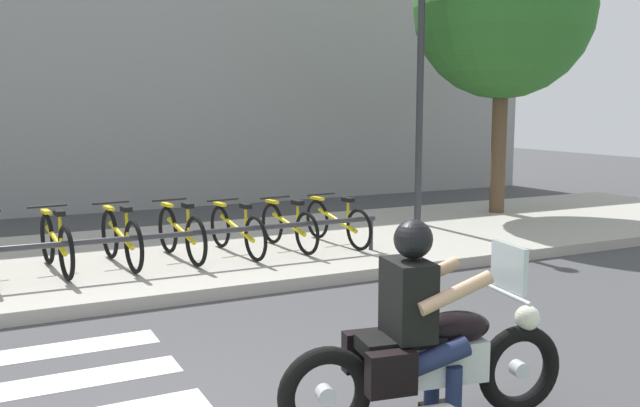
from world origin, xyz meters
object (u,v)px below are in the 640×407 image
(bicycle_3, at_px, (181,233))
(tree_near_rack, at_px, (504,9))
(bicycle_4, at_px, (237,230))
(street_lamp, at_px, (420,74))
(bicycle_5, at_px, (289,226))
(bike_rack, at_px, (193,235))
(bicycle_2, at_px, (121,238))
(motorcycle, at_px, (429,362))
(bicycle_6, at_px, (337,222))
(rider, at_px, (419,310))
(bicycle_1, at_px, (56,243))

(bicycle_3, relative_size, tree_near_rack, 0.29)
(bicycle_4, height_order, street_lamp, street_lamp)
(bicycle_5, xyz_separation_m, street_lamp, (2.90, 1.02, 2.22))
(bicycle_3, xyz_separation_m, bike_rack, (0.00, -0.55, 0.07))
(bicycle_5, bearing_deg, bicycle_4, 179.97)
(bicycle_5, xyz_separation_m, tree_near_rack, (4.99, 1.42, 3.46))
(bicycle_2, xyz_separation_m, bicycle_4, (1.55, 0.00, -0.02))
(motorcycle, relative_size, bicycle_5, 1.33)
(bicycle_6, relative_size, bike_rack, 0.32)
(bicycle_5, distance_m, street_lamp, 3.79)
(bicycle_2, bearing_deg, bicycle_4, 0.06)
(rider, height_order, bicycle_2, rider)
(bicycle_3, height_order, street_lamp, street_lamp)
(bicycle_6, distance_m, tree_near_rack, 5.64)
(bicycle_5, xyz_separation_m, bike_rack, (-1.55, -0.55, 0.09))
(bicycle_1, bearing_deg, tree_near_rack, 9.92)
(bicycle_2, distance_m, bicycle_3, 0.78)
(bicycle_5, bearing_deg, bike_rack, -160.34)
(tree_near_rack, bearing_deg, bicycle_4, -166.22)
(motorcycle, bearing_deg, bicycle_5, 76.21)
(bicycle_3, relative_size, bicycle_4, 0.97)
(motorcycle, xyz_separation_m, tree_near_rack, (6.27, 6.62, 3.48))
(street_lamp, xyz_separation_m, tree_near_rack, (2.10, 0.40, 1.24))
(rider, height_order, bicycle_3, rider)
(bicycle_3, distance_m, street_lamp, 5.07)
(bicycle_2, distance_m, tree_near_rack, 8.21)
(bike_rack, bearing_deg, bicycle_1, 160.39)
(motorcycle, xyz_separation_m, bicycle_2, (-1.05, 5.20, 0.05))
(bike_rack, bearing_deg, street_lamp, 19.44)
(bicycle_5, bearing_deg, bicycle_6, 0.04)
(rider, bearing_deg, bicycle_5, 75.38)
(bike_rack, relative_size, street_lamp, 1.17)
(motorcycle, height_order, rider, rider)
(tree_near_rack, bearing_deg, rider, -133.86)
(bicycle_2, distance_m, bike_rack, 0.96)
(bicycle_5, relative_size, bike_rack, 0.30)
(bicycle_3, distance_m, bicycle_4, 0.78)
(rider, relative_size, bicycle_5, 0.92)
(bicycle_3, bearing_deg, bicycle_2, -180.00)
(bike_rack, height_order, tree_near_rack, tree_near_rack)
(street_lamp, bearing_deg, bicycle_4, -164.55)
(rider, bearing_deg, bicycle_6, 67.69)
(bicycle_2, distance_m, bicycle_4, 1.55)
(bicycle_1, bearing_deg, bike_rack, -19.61)
(bicycle_3, bearing_deg, street_lamp, 12.87)
(bicycle_3, relative_size, bicycle_5, 1.04)
(rider, xyz_separation_m, bike_rack, (-0.20, 4.63, -0.25))
(rider, height_order, street_lamp, street_lamp)
(bicycle_2, height_order, bicycle_4, bicycle_2)
(street_lamp, bearing_deg, bicycle_6, -154.42)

